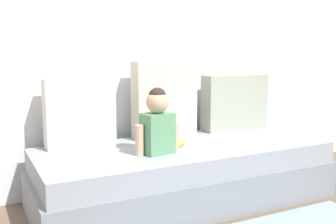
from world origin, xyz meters
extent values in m
plane|color=brown|center=(0.00, 0.00, 0.00)|extent=(12.00, 12.00, 0.00)
cube|color=silver|center=(0.00, 0.55, 1.12)|extent=(5.32, 0.10, 2.24)
cube|color=gray|center=(0.00, 0.00, 0.13)|extent=(2.12, 0.84, 0.27)
cube|color=#8C939E|center=(0.00, 0.00, 0.34)|extent=(2.06, 0.81, 0.15)
cube|color=silver|center=(-0.66, 0.32, 0.66)|extent=(0.48, 0.16, 0.48)
cube|color=beige|center=(0.00, 0.32, 0.71)|extent=(0.49, 0.16, 0.58)
cube|color=#99A393|center=(0.66, 0.32, 0.65)|extent=(0.57, 0.16, 0.46)
cube|color=#568E66|center=(-0.25, -0.10, 0.55)|extent=(0.22, 0.17, 0.27)
sphere|color=tan|center=(-0.25, -0.10, 0.76)|extent=(0.15, 0.15, 0.15)
sphere|color=#2D231E|center=(-0.25, -0.10, 0.79)|extent=(0.12, 0.12, 0.12)
cylinder|color=tan|center=(-0.38, -0.10, 0.52)|extent=(0.06, 0.06, 0.20)
cylinder|color=tan|center=(-0.13, -0.10, 0.52)|extent=(0.06, 0.06, 0.20)
ellipsoid|color=yellow|center=(-0.04, -0.01, 0.44)|extent=(0.16, 0.13, 0.04)
camera|label=1|loc=(-1.35, -2.46, 1.13)|focal=43.54mm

